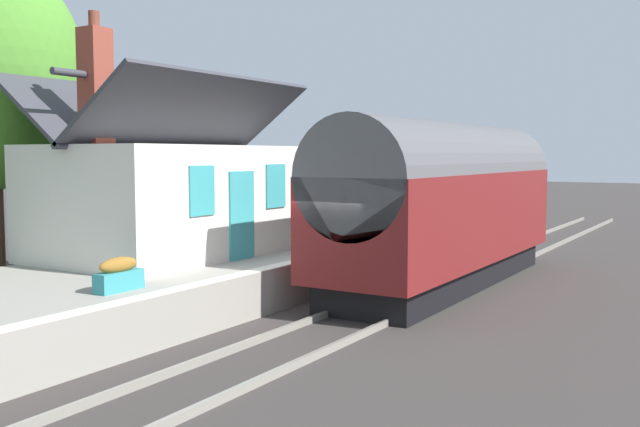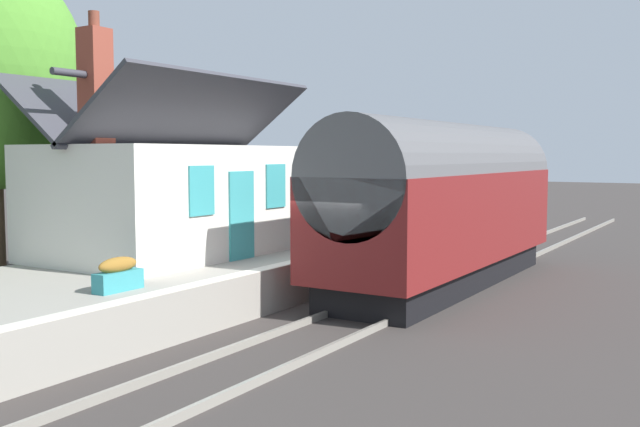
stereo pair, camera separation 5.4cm
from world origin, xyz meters
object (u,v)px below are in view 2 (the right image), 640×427
Objects in this scene: planter_corner_building at (366,225)px; bench_by_lamp at (405,213)px; station_building at (163,195)px; lamp_post_platform at (384,160)px; planter_edge_near at (118,275)px; station_sign_board at (364,199)px; train at (445,202)px.

bench_by_lamp is at bearing -3.67° from planter_corner_building.
station_building is 9.86m from bench_by_lamp.
bench_by_lamp is 2.58m from planter_corner_building.
station_building is at bearing 162.37° from lamp_post_platform.
planter_edge_near is 1.14× the size of planter_corner_building.
planter_corner_building is at bearing 176.33° from bench_by_lamp.
station_building is at bearing 154.61° from station_sign_board.
station_building is 7.79m from lamp_post_platform.
planter_corner_building is 0.26× the size of lamp_post_platform.
train is 7.28m from station_building.
train is 3.25× the size of lamp_post_platform.
station_sign_board is at bearing 75.36° from train.
station_building reaches higher than bench_by_lamp.
station_building is at bearing 33.97° from planter_edge_near.
train reaches higher than planter_edge_near.
station_sign_board is (9.37, -0.06, 0.89)m from planter_edge_near.
station_sign_board is (-1.46, -0.72, 0.92)m from planter_corner_building.
train is 7.58× the size of bench_by_lamp.
lamp_post_platform is at bearing 50.45° from train.
lamp_post_platform is at bearing 1.16° from planter_edge_near.
train is at bearing -104.64° from station_sign_board.
planter_edge_near is at bearing -177.88° from bench_by_lamp.
station_building is 4.46× the size of bench_by_lamp.
station_building is at bearing 164.76° from planter_corner_building.
bench_by_lamp is 0.90× the size of station_sign_board.
train is at bearing -48.46° from station_building.
planter_corner_building is 2.14m from lamp_post_platform.
planter_edge_near is at bearing 179.61° from station_sign_board.
train is 4.27m from planter_corner_building.
planter_corner_building is (10.84, 0.66, -0.03)m from planter_edge_near.
lamp_post_platform reaches higher than planter_corner_building.
train reaches higher than station_sign_board.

